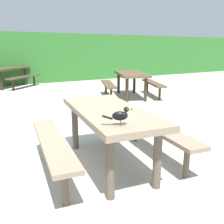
% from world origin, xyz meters
% --- Properties ---
extents(ground_plane, '(60.00, 60.00, 0.00)m').
position_xyz_m(ground_plane, '(0.00, 0.00, 0.00)').
color(ground_plane, '#B7B5AD').
extents(picnic_table_foreground, '(1.90, 1.93, 0.74)m').
position_xyz_m(picnic_table_foreground, '(0.33, -0.22, 0.56)').
color(picnic_table_foreground, '#84725B').
rests_on(picnic_table_foreground, ground).
extents(bird_grackle, '(0.26, 0.16, 0.18)m').
position_xyz_m(bird_grackle, '(0.10, -0.86, 0.84)').
color(bird_grackle, black).
rests_on(bird_grackle, picnic_table_foreground).
extents(picnic_table_mid_left, '(2.20, 2.21, 0.74)m').
position_xyz_m(picnic_table_mid_left, '(3.17, 3.47, 0.56)').
color(picnic_table_mid_left, brown).
rests_on(picnic_table_mid_left, ground).
extents(picnic_table_mid_right, '(2.40, 2.39, 0.74)m').
position_xyz_m(picnic_table_mid_right, '(0.23, 7.48, 0.56)').
color(picnic_table_mid_right, '#473828').
rests_on(picnic_table_mid_right, ground).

